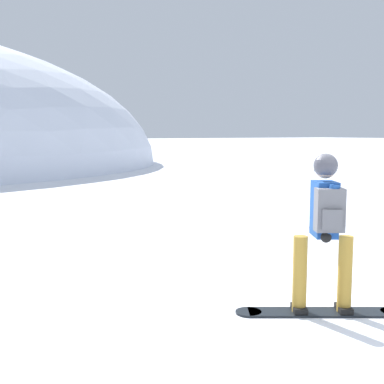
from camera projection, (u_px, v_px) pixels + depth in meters
ground_plane at (364, 318)px, 5.30m from camera, size 300.00×300.00×0.00m
snowboarder_main at (324, 230)px, 5.30m from camera, size 1.62×1.08×1.71m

